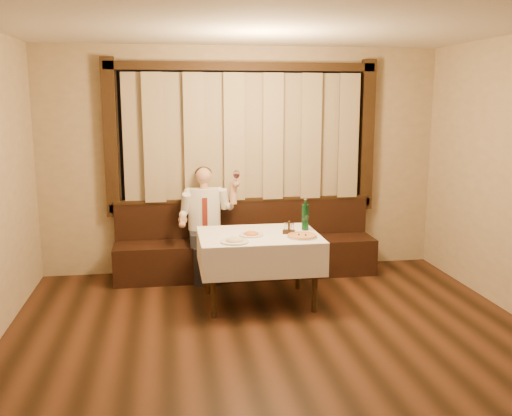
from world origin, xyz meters
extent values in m
cube|color=black|center=(0.00, 0.00, -0.01)|extent=(5.00, 6.00, 0.01)
cube|color=silver|center=(0.00, 0.00, 2.80)|extent=(5.00, 6.00, 0.01)
cube|color=tan|center=(0.00, 3.00, 1.40)|extent=(5.00, 0.01, 2.80)
cube|color=black|center=(0.00, 2.98, 1.70)|extent=(3.00, 0.02, 1.60)
cube|color=orange|center=(-0.70, 2.97, 1.40)|extent=(0.50, 0.01, 0.40)
cube|color=black|center=(0.00, 2.94, 0.85)|extent=(3.30, 0.12, 0.10)
cube|color=black|center=(0.00, 2.94, 2.55)|extent=(3.30, 0.12, 0.10)
cube|color=black|center=(-1.60, 2.94, 1.70)|extent=(0.16, 0.12, 1.90)
cube|color=black|center=(1.60, 2.94, 1.70)|extent=(0.16, 0.12, 1.90)
cube|color=#95825F|center=(0.00, 2.88, 1.70)|extent=(2.90, 0.08, 1.55)
cube|color=black|center=(0.00, 2.68, 0.23)|extent=(3.20, 0.60, 0.45)
cube|color=black|center=(0.00, 2.92, 0.68)|extent=(3.20, 0.12, 0.45)
cube|color=black|center=(0.00, 2.92, 0.92)|extent=(3.20, 0.14, 0.04)
cylinder|color=black|center=(-0.52, 1.33, 0.35)|extent=(0.06, 0.06, 0.71)
cylinder|color=black|center=(0.52, 1.33, 0.35)|extent=(0.06, 0.06, 0.71)
cylinder|color=black|center=(-0.52, 2.07, 0.35)|extent=(0.06, 0.06, 0.71)
cylinder|color=black|center=(0.52, 2.07, 0.35)|extent=(0.06, 0.06, 0.71)
cube|color=black|center=(0.00, 1.70, 0.73)|extent=(1.20, 0.90, 0.04)
cube|color=white|center=(0.00, 1.70, 0.75)|extent=(1.26, 0.96, 0.01)
cube|color=white|center=(0.00, 1.22, 0.58)|extent=(1.26, 0.01, 0.35)
cube|color=white|center=(0.00, 2.18, 0.58)|extent=(1.26, 0.01, 0.35)
cube|color=white|center=(-0.63, 1.70, 0.58)|extent=(0.01, 0.96, 0.35)
cube|color=white|center=(0.63, 1.70, 0.58)|extent=(0.01, 0.96, 0.35)
cylinder|color=white|center=(0.42, 1.49, 0.76)|extent=(0.32, 0.32, 0.01)
cylinder|color=#D05A1F|center=(0.42, 1.49, 0.77)|extent=(0.29, 0.29, 0.01)
torus|color=tan|center=(0.42, 1.49, 0.77)|extent=(0.30, 0.30, 0.02)
sphere|color=black|center=(0.39, 1.51, 0.78)|extent=(0.02, 0.02, 0.02)
sphere|color=black|center=(0.46, 1.49, 0.78)|extent=(0.02, 0.02, 0.02)
cylinder|color=white|center=(-0.09, 1.64, 0.76)|extent=(0.25, 0.25, 0.02)
ellipsoid|color=#C25A1F|center=(-0.09, 1.64, 0.81)|extent=(0.16, 0.16, 0.07)
cylinder|color=white|center=(-0.30, 1.39, 0.76)|extent=(0.29, 0.29, 0.02)
ellipsoid|color=beige|center=(-0.30, 1.39, 0.81)|extent=(0.18, 0.18, 0.08)
cylinder|color=#115123|center=(0.53, 1.82, 0.90)|extent=(0.08, 0.08, 0.28)
cylinder|color=#115123|center=(0.53, 1.82, 1.06)|extent=(0.03, 0.03, 0.06)
cylinder|color=silver|center=(0.53, 1.82, 1.10)|extent=(0.03, 0.03, 0.01)
cylinder|color=white|center=(0.53, 1.80, 0.76)|extent=(0.06, 0.06, 0.01)
cylinder|color=white|center=(0.53, 1.80, 0.81)|extent=(0.01, 0.01, 0.09)
ellipsoid|color=white|center=(0.53, 1.80, 0.90)|extent=(0.07, 0.07, 0.08)
cube|color=black|center=(0.32, 1.67, 0.78)|extent=(0.14, 0.10, 0.04)
cube|color=black|center=(0.32, 1.67, 0.84)|extent=(0.04, 0.06, 0.09)
cylinder|color=white|center=(0.28, 1.68, 0.82)|extent=(0.03, 0.03, 0.07)
cylinder|color=silver|center=(0.28, 1.68, 0.87)|extent=(0.04, 0.04, 0.01)
cylinder|color=white|center=(0.35, 1.65, 0.82)|extent=(0.03, 0.03, 0.07)
cylinder|color=silver|center=(0.35, 1.65, 0.87)|extent=(0.04, 0.04, 0.01)
cube|color=black|center=(-0.51, 2.57, 0.52)|extent=(0.37, 0.42, 0.15)
cube|color=black|center=(-0.61, 2.36, 0.23)|extent=(0.10, 0.11, 0.45)
cube|color=black|center=(-0.41, 2.36, 0.23)|extent=(0.10, 0.11, 0.45)
ellipsoid|color=white|center=(-0.51, 2.71, 0.85)|extent=(0.39, 0.24, 0.50)
cube|color=maroon|center=(-0.51, 2.58, 0.82)|extent=(0.06, 0.01, 0.37)
cylinder|color=tan|center=(-0.51, 2.71, 1.14)|extent=(0.09, 0.09, 0.07)
sphere|color=tan|center=(-0.51, 2.71, 1.26)|extent=(0.20, 0.20, 0.20)
ellipsoid|color=black|center=(-0.51, 2.74, 1.29)|extent=(0.20, 0.20, 0.15)
sphere|color=white|center=(-0.70, 2.71, 1.05)|extent=(0.12, 0.12, 0.12)
sphere|color=white|center=(-0.32, 2.71, 1.05)|extent=(0.12, 0.12, 0.12)
sphere|color=tan|center=(-0.79, 2.33, 0.75)|extent=(0.08, 0.08, 0.08)
sphere|color=tan|center=(-0.14, 2.55, 1.18)|extent=(0.09, 0.09, 0.09)
cylinder|color=white|center=(-0.14, 2.52, 1.21)|extent=(0.01, 0.01, 0.10)
ellipsoid|color=white|center=(-0.14, 2.52, 1.29)|extent=(0.08, 0.08, 0.10)
ellipsoid|color=#4C070F|center=(-0.14, 2.52, 1.27)|extent=(0.06, 0.06, 0.06)
camera|label=1|loc=(-0.94, -4.09, 2.16)|focal=40.00mm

